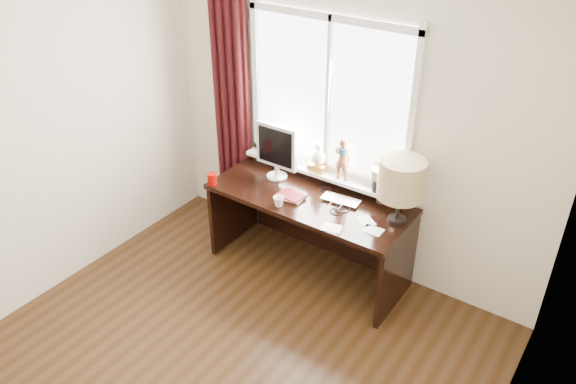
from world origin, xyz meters
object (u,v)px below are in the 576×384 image
Objects in this scene: red_cup at (212,179)px; monitor at (277,148)px; mug at (279,201)px; desk at (315,216)px; laptop at (341,200)px; table_lamp at (401,180)px.

monitor is (0.38, 0.42, 0.23)m from red_cup.
monitor is (-0.28, 0.37, 0.23)m from mug.
red_cup is 0.93m from desk.
red_cup is at bearing -176.21° from mug.
laptop is at bearing -2.83° from monitor.
table_lamp reaches higher than desk.
mug is 0.17× the size of table_lamp.
table_lamp is (1.15, -0.03, 0.09)m from monitor.
monitor reaches higher than mug.
desk is (-0.25, 0.01, -0.26)m from laptop.
monitor is (-0.66, 0.03, 0.27)m from laptop.
laptop reaches higher than desk.
laptop is 3.55× the size of mug.
table_lamp reaches higher than monitor.
table_lamp is at bearing 21.42° from mug.
table_lamp is at bearing -1.54° from monitor.
desk is at bearing 26.69° from red_cup.
mug is 0.52m from monitor.
monitor reaches higher than laptop.
mug is at bearing -143.55° from laptop.
table_lamp reaches higher than red_cup.
red_cup is 0.20× the size of table_lamp.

